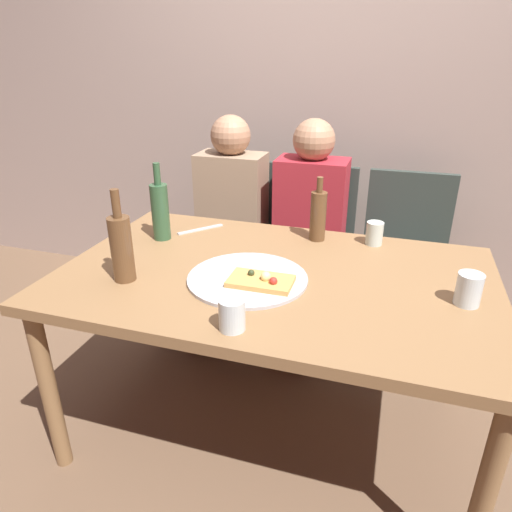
% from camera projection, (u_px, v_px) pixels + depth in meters
% --- Properties ---
extents(ground_plane, '(8.00, 8.00, 0.00)m').
position_uv_depth(ground_plane, '(272.00, 425.00, 1.98)').
color(ground_plane, brown).
extents(back_wall, '(6.00, 0.10, 2.60)m').
position_uv_depth(back_wall, '(337.00, 83.00, 2.57)').
color(back_wall, gray).
rests_on(back_wall, ground_plane).
extents(dining_table, '(1.56, 0.97, 0.73)m').
position_uv_depth(dining_table, '(274.00, 290.00, 1.71)').
color(dining_table, olive).
rests_on(dining_table, ground_plane).
extents(pizza_tray, '(0.43, 0.43, 0.01)m').
position_uv_depth(pizza_tray, '(248.00, 278.00, 1.63)').
color(pizza_tray, '#ADADB2').
rests_on(pizza_tray, dining_table).
extents(pizza_slice_last, '(0.22, 0.13, 0.05)m').
position_uv_depth(pizza_slice_last, '(261.00, 281.00, 1.57)').
color(pizza_slice_last, tan).
rests_on(pizza_slice_last, pizza_tray).
extents(wine_bottle, '(0.07, 0.07, 0.33)m').
position_uv_depth(wine_bottle, '(160.00, 210.00, 1.94)').
color(wine_bottle, '#2D5133').
rests_on(wine_bottle, dining_table).
extents(beer_bottle, '(0.07, 0.07, 0.27)m').
position_uv_depth(beer_bottle, '(318.00, 215.00, 1.93)').
color(beer_bottle, brown).
rests_on(beer_bottle, dining_table).
extents(water_bottle, '(0.08, 0.08, 0.33)m').
position_uv_depth(water_bottle, '(121.00, 247.00, 1.58)').
color(water_bottle, brown).
rests_on(water_bottle, dining_table).
extents(tumbler_near, '(0.08, 0.08, 0.11)m').
position_uv_depth(tumbler_near, '(469.00, 289.00, 1.46)').
color(tumbler_near, silver).
rests_on(tumbler_near, dining_table).
extents(tumbler_far, '(0.08, 0.08, 0.10)m').
position_uv_depth(tumbler_far, '(232.00, 314.00, 1.33)').
color(tumbler_far, silver).
rests_on(tumbler_far, dining_table).
extents(wine_glass, '(0.07, 0.07, 0.10)m').
position_uv_depth(wine_glass, '(374.00, 233.00, 1.91)').
color(wine_glass, '#B7C6BC').
rests_on(wine_glass, dining_table).
extents(table_knife, '(0.16, 0.18, 0.01)m').
position_uv_depth(table_knife, '(200.00, 229.00, 2.08)').
color(table_knife, '#B7B7BC').
rests_on(table_knife, dining_table).
extents(chair_left, '(0.44, 0.44, 0.90)m').
position_uv_depth(chair_left, '(236.00, 231.00, 2.67)').
color(chair_left, '#2D3833').
rests_on(chair_left, ground_plane).
extents(chair_middle, '(0.44, 0.44, 0.90)m').
position_uv_depth(chair_middle, '(311.00, 239.00, 2.55)').
color(chair_middle, '#2D3833').
rests_on(chair_middle, ground_plane).
extents(chair_right, '(0.44, 0.44, 0.90)m').
position_uv_depth(chair_right, '(404.00, 250.00, 2.41)').
color(chair_right, '#2D3833').
rests_on(chair_right, ground_plane).
extents(guest_in_sweater, '(0.36, 0.56, 1.17)m').
position_uv_depth(guest_in_sweater, '(226.00, 218.00, 2.48)').
color(guest_in_sweater, '#937A60').
rests_on(guest_in_sweater, ground_plane).
extents(guest_in_beanie, '(0.36, 0.56, 1.17)m').
position_uv_depth(guest_in_beanie, '(306.00, 227.00, 2.36)').
color(guest_in_beanie, maroon).
rests_on(guest_in_beanie, ground_plane).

